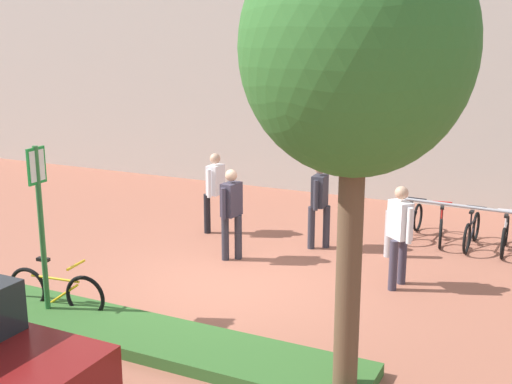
{
  "coord_description": "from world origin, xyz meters",
  "views": [
    {
      "loc": [
        4.85,
        -8.91,
        4.0
      ],
      "look_at": [
        -0.37,
        1.81,
        1.16
      ],
      "focal_mm": 44.7,
      "sensor_mm": 36.0,
      "label": 1
    }
  ],
  "objects_px": {
    "bike_at_sign": "(56,291)",
    "person_suited_dark": "(231,209)",
    "bollard_steel": "(389,234)",
    "tree_sidewalk": "(357,51)",
    "bike_rack_cluster": "(488,232)",
    "person_shirt_white": "(400,230)",
    "person_casual_tan": "(216,188)",
    "parking_sign_post": "(40,209)",
    "person_suited_navy": "(320,200)"
  },
  "relations": [
    {
      "from": "person_casual_tan",
      "to": "bollard_steel",
      "type": "bearing_deg",
      "value": 1.35
    },
    {
      "from": "person_shirt_white",
      "to": "person_suited_navy",
      "type": "bearing_deg",
      "value": 144.54
    },
    {
      "from": "parking_sign_post",
      "to": "person_suited_dark",
      "type": "bearing_deg",
      "value": 70.91
    },
    {
      "from": "person_shirt_white",
      "to": "person_casual_tan",
      "type": "xyz_separation_m",
      "value": [
        -4.22,
        1.35,
        0.0
      ]
    },
    {
      "from": "bike_at_sign",
      "to": "person_suited_dark",
      "type": "bearing_deg",
      "value": 69.61
    },
    {
      "from": "tree_sidewalk",
      "to": "bollard_steel",
      "type": "xyz_separation_m",
      "value": [
        -0.81,
        5.07,
        -3.45
      ]
    },
    {
      "from": "parking_sign_post",
      "to": "bike_rack_cluster",
      "type": "bearing_deg",
      "value": 48.8
    },
    {
      "from": "tree_sidewalk",
      "to": "person_shirt_white",
      "type": "height_order",
      "value": "tree_sidewalk"
    },
    {
      "from": "bike_rack_cluster",
      "to": "bollard_steel",
      "type": "bearing_deg",
      "value": -141.7
    },
    {
      "from": "person_suited_dark",
      "to": "person_suited_navy",
      "type": "bearing_deg",
      "value": 47.64
    },
    {
      "from": "bollard_steel",
      "to": "person_suited_dark",
      "type": "distance_m",
      "value": 3.01
    },
    {
      "from": "bike_at_sign",
      "to": "bike_rack_cluster",
      "type": "relative_size",
      "value": 0.45
    },
    {
      "from": "person_suited_dark",
      "to": "person_shirt_white",
      "type": "bearing_deg",
      "value": -0.08
    },
    {
      "from": "tree_sidewalk",
      "to": "bike_at_sign",
      "type": "bearing_deg",
      "value": 175.67
    },
    {
      "from": "parking_sign_post",
      "to": "person_casual_tan",
      "type": "bearing_deg",
      "value": 88.7
    },
    {
      "from": "bike_at_sign",
      "to": "person_suited_dark",
      "type": "relative_size",
      "value": 0.97
    },
    {
      "from": "tree_sidewalk",
      "to": "person_suited_dark",
      "type": "xyz_separation_m",
      "value": [
        -3.4,
        3.64,
        -2.92
      ]
    },
    {
      "from": "bike_at_sign",
      "to": "bollard_steel",
      "type": "bearing_deg",
      "value": 51.05
    },
    {
      "from": "bollard_steel",
      "to": "person_suited_navy",
      "type": "height_order",
      "value": "person_suited_navy"
    },
    {
      "from": "bike_at_sign",
      "to": "person_shirt_white",
      "type": "bearing_deg",
      "value": 37.14
    },
    {
      "from": "tree_sidewalk",
      "to": "person_casual_tan",
      "type": "relative_size",
      "value": 3.06
    },
    {
      "from": "person_shirt_white",
      "to": "person_casual_tan",
      "type": "distance_m",
      "value": 4.43
    },
    {
      "from": "parking_sign_post",
      "to": "person_suited_navy",
      "type": "height_order",
      "value": "parking_sign_post"
    },
    {
      "from": "parking_sign_post",
      "to": "person_suited_dark",
      "type": "height_order",
      "value": "parking_sign_post"
    },
    {
      "from": "person_casual_tan",
      "to": "person_suited_dark",
      "type": "relative_size",
      "value": 1.0
    },
    {
      "from": "tree_sidewalk",
      "to": "bike_at_sign",
      "type": "height_order",
      "value": "tree_sidewalk"
    },
    {
      "from": "parking_sign_post",
      "to": "person_suited_navy",
      "type": "relative_size",
      "value": 1.5
    },
    {
      "from": "bike_at_sign",
      "to": "person_shirt_white",
      "type": "distance_m",
      "value": 5.48
    },
    {
      "from": "parking_sign_post",
      "to": "person_casual_tan",
      "type": "xyz_separation_m",
      "value": [
        0.11,
        4.84,
        -0.7
      ]
    },
    {
      "from": "person_shirt_white",
      "to": "person_suited_dark",
      "type": "bearing_deg",
      "value": 179.92
    },
    {
      "from": "parking_sign_post",
      "to": "bollard_steel",
      "type": "height_order",
      "value": "parking_sign_post"
    },
    {
      "from": "bike_at_sign",
      "to": "bike_rack_cluster",
      "type": "xyz_separation_m",
      "value": [
        5.46,
        6.02,
        -0.0
      ]
    },
    {
      "from": "bollard_steel",
      "to": "parking_sign_post",
      "type": "bearing_deg",
      "value": -127.68
    },
    {
      "from": "parking_sign_post",
      "to": "person_shirt_white",
      "type": "distance_m",
      "value": 5.6
    },
    {
      "from": "tree_sidewalk",
      "to": "bike_rack_cluster",
      "type": "bearing_deg",
      "value": 82.55
    },
    {
      "from": "tree_sidewalk",
      "to": "person_suited_dark",
      "type": "bearing_deg",
      "value": 133.08
    },
    {
      "from": "bollard_steel",
      "to": "person_shirt_white",
      "type": "xyz_separation_m",
      "value": [
        0.52,
        -1.44,
        0.53
      ]
    },
    {
      "from": "bollard_steel",
      "to": "person_suited_dark",
      "type": "height_order",
      "value": "person_suited_dark"
    },
    {
      "from": "bike_rack_cluster",
      "to": "person_shirt_white",
      "type": "height_order",
      "value": "person_shirt_white"
    },
    {
      "from": "bike_rack_cluster",
      "to": "bollard_steel",
      "type": "height_order",
      "value": "bollard_steel"
    },
    {
      "from": "bollard_steel",
      "to": "person_suited_dark",
      "type": "bearing_deg",
      "value": -151.11
    },
    {
      "from": "bollard_steel",
      "to": "person_suited_dark",
      "type": "relative_size",
      "value": 0.52
    },
    {
      "from": "bollard_steel",
      "to": "person_suited_dark",
      "type": "xyz_separation_m",
      "value": [
        -2.59,
        -1.43,
        0.53
      ]
    },
    {
      "from": "tree_sidewalk",
      "to": "person_suited_navy",
      "type": "bearing_deg",
      "value": 113.62
    },
    {
      "from": "bollard_steel",
      "to": "person_suited_navy",
      "type": "relative_size",
      "value": 0.52
    },
    {
      "from": "person_shirt_white",
      "to": "person_suited_dark",
      "type": "height_order",
      "value": "same"
    },
    {
      "from": "person_shirt_white",
      "to": "person_suited_navy",
      "type": "relative_size",
      "value": 1.0
    },
    {
      "from": "bike_rack_cluster",
      "to": "person_suited_navy",
      "type": "height_order",
      "value": "person_suited_navy"
    },
    {
      "from": "bike_at_sign",
      "to": "person_suited_dark",
      "type": "xyz_separation_m",
      "value": [
        1.22,
        3.29,
        0.63
      ]
    },
    {
      "from": "bike_at_sign",
      "to": "person_casual_tan",
      "type": "bearing_deg",
      "value": 88.46
    }
  ]
}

